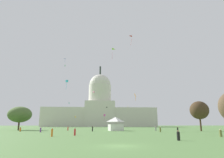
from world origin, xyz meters
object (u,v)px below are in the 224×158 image
Objects in this scene: tree_east_near at (199,110)px; kite_red_high at (132,37)px; tree_west_mid at (20,115)px; kite_turquoise_low at (69,103)px; person_black_mid_center at (178,130)px; kite_black_low at (107,107)px; person_black_lawn_far_left at (92,129)px; kite_orange_low at (135,96)px; person_purple_near_tree_west at (41,130)px; kite_yellow_mid at (128,107)px; kite_lime_mid at (112,51)px; person_olive_back_right at (160,130)px; person_olive_deep_crowd at (221,133)px; kite_cyan_low at (67,81)px; person_red_front_center at (75,132)px; kite_magenta_low at (105,115)px; person_grey_back_left at (156,129)px; person_orange_edge_east at (52,133)px; kite_gold_low at (75,117)px; kite_pink_mid at (94,92)px; kite_green_high at (65,66)px; kite_blue_high at (65,59)px; person_black_aisle_center at (178,136)px; person_orange_lawn_far_right at (20,129)px; event_tent at (116,124)px; capitol_building at (100,110)px; person_red_front_right at (68,129)px.

kite_red_high is at bearing 156.11° from tree_east_near.
kite_turquoise_low reaches higher than tree_west_mid.
kite_black_low is at bearing 57.08° from person_black_mid_center.
kite_black_low reaches higher than person_black_mid_center.
person_black_lawn_far_left is 0.69× the size of kite_orange_low.
person_purple_near_tree_west is 0.66× the size of kite_yellow_mid.
person_black_mid_center is 30.63m from kite_lime_mid.
person_olive_back_right is at bearing -70.54° from kite_black_low.
kite_cyan_low reaches higher than person_olive_deep_crowd.
kite_lime_mid reaches higher than person_red_front_center.
kite_magenta_low is at bearing 136.83° from person_red_front_center.
kite_turquoise_low is at bearing -119.20° from person_olive_back_right.
person_black_lawn_far_left is (-38.44, -0.17, -6.50)m from tree_east_near.
person_grey_back_left reaches higher than person_orange_edge_east.
kite_black_low is 0.81× the size of kite_gold_low.
kite_pink_mid reaches higher than kite_yellow_mid.
person_olive_back_right is at bearing 110.60° from person_black_mid_center.
kite_cyan_low is at bearing 73.89° from kite_yellow_mid.
person_orange_edge_east reaches higher than person_olive_deep_crowd.
kite_magenta_low reaches higher than person_olive_deep_crowd.
person_purple_near_tree_west is 0.90× the size of person_black_lawn_far_left.
kite_green_high is at bearing -51.89° from person_grey_back_left.
kite_magenta_low is at bearing 48.97° from tree_west_mid.
kite_blue_high is at bearing 148.36° from kite_cyan_low.
person_black_aisle_center is at bearing -62.01° from kite_magenta_low.
kite_black_low reaches higher than person_black_lawn_far_left.
person_orange_lawn_far_right is at bearing 7.18° from person_grey_back_left.
event_tent reaches higher than person_black_mid_center.
kite_cyan_low is (21.01, -15.22, 11.23)m from tree_west_mid.
tree_east_near is 6.71× the size of person_olive_back_right.
person_orange_lawn_far_right is 0.43× the size of kite_cyan_low.
kite_cyan_low is at bearing -86.25° from kite_black_low.
capitol_building reaches higher than kite_orange_low.
kite_black_low is at bearing -173.08° from person_orange_lawn_far_right.
person_olive_back_right is at bearing -113.89° from kite_red_high.
event_tent is 81.65m from kite_green_high.
kite_blue_high is (-48.32, 104.85, 57.42)m from person_olive_back_right.
tree_east_near is 49.57m from person_red_front_right.
tree_east_near is at bearing 46.52° from kite_cyan_low.
event_tent is at bearing 95.15° from kite_orange_low.
capitol_building is 64.99× the size of person_black_lawn_far_left.
person_orange_edge_east is 0.47× the size of kite_cyan_low.
person_olive_deep_crowd is 1.49× the size of kite_black_low.
person_olive_back_right is at bearing 103.97° from person_orange_lawn_far_right.
kite_black_low is 0.35× the size of kite_lime_mid.
tree_west_mid is 95.91m from kite_blue_high.
event_tent is at bearing -118.15° from person_red_front_right.
kite_blue_high is at bearing 75.90° from person_black_mid_center.
person_black_aisle_center is 0.90× the size of person_orange_edge_east.
kite_pink_mid is 0.54× the size of kite_orange_low.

